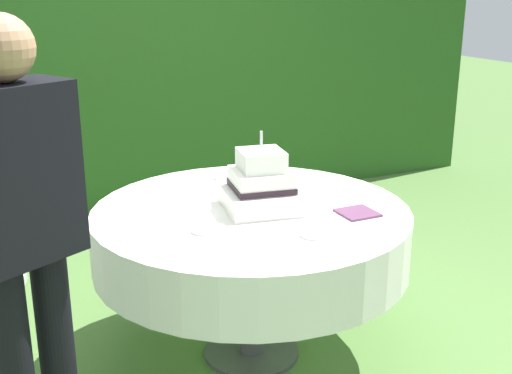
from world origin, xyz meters
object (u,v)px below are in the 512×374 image
(serving_plate_near, at_px, (229,178))
(serving_plate_right, at_px, (314,234))
(wedding_cake, at_px, (262,186))
(cake_table, at_px, (251,235))
(napkin_stack, at_px, (357,213))
(serving_plate_left, at_px, (294,181))
(standing_person, at_px, (22,235))
(serving_plate_far, at_px, (204,230))

(serving_plate_near, xyz_separation_m, serving_plate_right, (0.00, -0.85, 0.00))
(wedding_cake, relative_size, serving_plate_near, 2.49)
(cake_table, bearing_deg, napkin_stack, -33.65)
(cake_table, bearing_deg, serving_plate_left, 36.42)
(wedding_cake, relative_size, standing_person, 0.23)
(wedding_cake, xyz_separation_m, serving_plate_near, (0.04, 0.47, -0.10))
(serving_plate_near, distance_m, serving_plate_left, 0.33)
(wedding_cake, bearing_deg, napkin_stack, -35.32)
(serving_plate_far, bearing_deg, serving_plate_right, -30.48)
(serving_plate_right, bearing_deg, standing_person, -177.58)
(serving_plate_near, relative_size, serving_plate_left, 1.07)
(serving_plate_left, xyz_separation_m, standing_person, (-1.35, -0.71, 0.20))
(napkin_stack, relative_size, standing_person, 0.10)
(cake_table, xyz_separation_m, serving_plate_far, (-0.28, -0.18, 0.13))
(serving_plate_far, xyz_separation_m, standing_person, (-0.70, -0.27, 0.20))
(serving_plate_right, relative_size, standing_person, 0.07)
(napkin_stack, xyz_separation_m, standing_person, (-1.37, -0.18, 0.20))
(serving_plate_near, height_order, serving_plate_right, same)
(napkin_stack, bearing_deg, serving_plate_right, -154.97)
(serving_plate_right, xyz_separation_m, standing_person, (-1.08, -0.05, 0.20))
(serving_plate_near, height_order, serving_plate_left, same)
(wedding_cake, bearing_deg, serving_plate_near, 84.77)
(serving_plate_far, height_order, napkin_stack, serving_plate_far)
(wedding_cake, height_order, serving_plate_right, wedding_cake)
(cake_table, distance_m, serving_plate_left, 0.47)
(serving_plate_left, bearing_deg, serving_plate_far, -145.64)
(serving_plate_far, bearing_deg, napkin_stack, -6.98)
(napkin_stack, height_order, standing_person, standing_person)
(cake_table, bearing_deg, wedding_cake, -19.14)
(cake_table, xyz_separation_m, napkin_stack, (0.39, -0.26, 0.13))
(wedding_cake, height_order, serving_plate_near, wedding_cake)
(serving_plate_left, height_order, napkin_stack, serving_plate_left)
(napkin_stack, bearing_deg, serving_plate_far, 173.02)
(serving_plate_far, relative_size, napkin_stack, 0.66)
(wedding_cake, bearing_deg, standing_person, -157.60)
(serving_plate_far, distance_m, serving_plate_right, 0.43)
(serving_plate_near, height_order, serving_plate_far, same)
(wedding_cake, bearing_deg, serving_plate_far, -154.29)
(cake_table, bearing_deg, serving_plate_near, 78.94)
(serving_plate_left, height_order, serving_plate_right, same)
(cake_table, height_order, serving_plate_far, serving_plate_far)
(serving_plate_near, relative_size, standing_person, 0.09)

